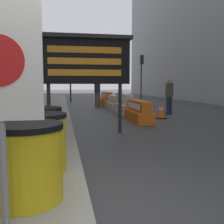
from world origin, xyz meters
TOP-DOWN VIEW (x-y plane):
  - ground_plane at (0.00, 0.00)m, footprint 120.00×120.00m
  - barrel_drum_foreground at (-0.65, 0.34)m, footprint 0.77×0.77m
  - barrel_drum_middle at (-0.60, 1.27)m, footprint 0.77×0.77m
  - barrel_drum_back at (-0.67, 2.20)m, footprint 0.77×0.77m
  - message_board at (0.35, 4.75)m, footprint 2.57×0.36m
  - jersey_barrier_orange_far at (2.46, 6.75)m, footprint 0.60×1.94m
  - jersey_barrier_white at (2.46, 9.02)m, footprint 0.53×2.06m
  - jersey_barrier_cream at (2.46, 11.45)m, footprint 0.57×1.90m
  - jersey_barrier_orange_near at (2.46, 13.80)m, footprint 0.64×1.91m
  - traffic_cone_near at (3.57, 7.37)m, footprint 0.38×0.38m
  - traffic_cone_mid at (3.08, 11.83)m, footprint 0.32×0.32m
  - traffic_light_near_curb at (0.36, 17.81)m, footprint 0.28×0.45m
  - traffic_light_far_side at (7.04, 21.27)m, footprint 0.28×0.45m
  - pedestrian_worker at (1.81, 13.24)m, footprint 0.41×0.53m
  - pedestrian_passerby at (4.45, 8.62)m, footprint 0.46×0.49m

SIDE VIEW (x-z plane):
  - ground_plane at x=0.00m, z-range 0.00..0.00m
  - traffic_cone_mid at x=3.08m, z-range -0.01..0.56m
  - traffic_cone_near at x=3.57m, z-range -0.01..0.68m
  - jersey_barrier_cream at x=2.46m, z-range -0.05..0.72m
  - jersey_barrier_orange_far at x=2.46m, z-range -0.05..0.73m
  - jersey_barrier_orange_near at x=2.46m, z-range -0.05..0.82m
  - jersey_barrier_white at x=2.46m, z-range -0.06..0.89m
  - barrel_drum_foreground at x=-0.65m, z-range 0.16..0.98m
  - barrel_drum_middle at x=-0.60m, z-range 0.16..0.98m
  - barrel_drum_back at x=-0.67m, z-range 0.16..0.98m
  - pedestrian_passerby at x=4.45m, z-range 0.15..1.77m
  - pedestrian_worker at x=1.81m, z-range 0.16..1.94m
  - message_board at x=0.35m, z-range 0.66..3.35m
  - traffic_light_near_curb at x=0.36m, z-range 0.84..4.53m
  - traffic_light_far_side at x=7.04m, z-range 0.91..4.95m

